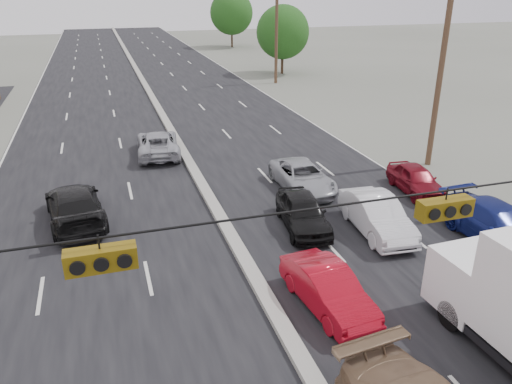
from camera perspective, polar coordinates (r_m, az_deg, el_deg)
The scene contains 15 objects.
road_surface at distance 38.19m, azimuth -10.65°, elevation 8.50°, with size 20.00×160.00×0.02m, color black.
center_median at distance 38.17m, azimuth -10.67°, elevation 8.64°, with size 0.50×160.00×0.20m, color gray.
utility_pole_right_b at distance 27.80m, azimuth 20.38°, elevation 12.96°, with size 1.60×0.30×10.00m.
utility_pole_right_c at distance 49.88m, azimuth 2.36°, elevation 18.12°, with size 1.60×0.30×10.00m.
traffic_signals at distance 9.60m, azimuth 20.31°, elevation -1.59°, with size 25.00×0.30×0.54m.
tree_right_mid at distance 55.48m, azimuth 3.08°, elevation 17.79°, with size 5.60×5.60×7.14m.
tree_right_far at distance 79.55m, azimuth -2.82°, elevation 19.78°, with size 6.40×6.40×8.16m.
red_sedan at distance 15.51m, azimuth 8.24°, elevation -10.99°, with size 1.39×3.98×1.31m, color #AE0A1A.
queue_car_a at distance 20.14m, azimuth 5.38°, elevation -2.33°, with size 1.64×4.08×1.39m, color black.
queue_car_b at distance 20.25m, azimuth 13.63°, elevation -2.65°, with size 1.54×4.43×1.46m, color white.
queue_car_c at distance 23.92m, azimuth 5.33°, elevation 1.72°, with size 2.13×4.61×1.28m, color #9EA0A5.
queue_car_d at distance 21.01m, azimuth 26.01°, elevation -3.47°, with size 2.06×5.06×1.47m, color navy.
queue_car_e at distance 24.64m, azimuth 17.82°, elevation 1.34°, with size 1.53×3.80×1.29m, color maroon.
oncoming_near at distance 21.77m, azimuth -20.01°, elevation -1.51°, with size 2.12×5.21×1.51m, color black.
oncoming_far at distance 29.26m, azimuth -11.15°, elevation 5.46°, with size 2.28×4.94×1.37m, color #A3A5AB.
Camera 1 is at (-4.23, -6.81, 9.24)m, focal length 35.00 mm.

